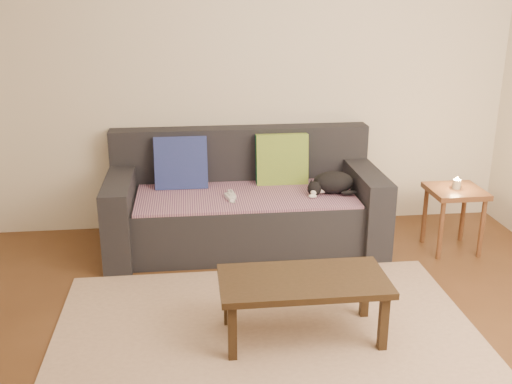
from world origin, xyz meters
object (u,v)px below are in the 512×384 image
at_px(wii_remote_b, 229,198).
at_px(coffee_table, 303,286).
at_px(sofa, 244,206).
at_px(wii_remote_a, 232,194).
at_px(cat, 332,183).
at_px(side_table, 455,200).

relative_size(wii_remote_b, coffee_table, 0.16).
distance_m(sofa, coffee_table, 1.43).
bearing_deg(wii_remote_a, wii_remote_b, 153.58).
xyz_separation_m(cat, wii_remote_a, (-0.77, 0.00, -0.06)).
relative_size(cat, coffee_table, 0.42).
bearing_deg(sofa, side_table, -11.30).
bearing_deg(side_table, sofa, 168.70).
bearing_deg(sofa, coffee_table, -81.90).
bearing_deg(wii_remote_a, side_table, -104.04).
height_order(cat, coffee_table, cat).
relative_size(sofa, side_table, 4.21).
height_order(cat, side_table, cat).
bearing_deg(wii_remote_b, sofa, -46.15).
xyz_separation_m(side_table, coffee_table, (-1.38, -1.10, -0.08)).
xyz_separation_m(cat, wii_remote_b, (-0.79, -0.07, -0.06)).
relative_size(sofa, wii_remote_a, 14.00).
xyz_separation_m(sofa, cat, (0.66, -0.14, 0.21)).
height_order(wii_remote_a, coffee_table, wii_remote_a).
distance_m(cat, wii_remote_a, 0.77).
height_order(wii_remote_b, side_table, side_table).
xyz_separation_m(wii_remote_a, wii_remote_b, (-0.02, -0.07, 0.00)).
height_order(side_table, coffee_table, side_table).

